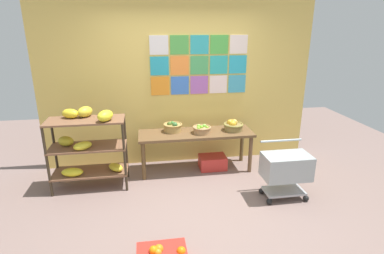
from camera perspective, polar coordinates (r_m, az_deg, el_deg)
ground at (r=4.08m, az=0.45°, el=-15.08°), size 9.12×9.12×0.00m
back_wall_with_art at (r=5.06m, az=-2.40°, el=7.78°), size 4.40×0.07×2.63m
banana_shelf_unit at (r=4.56m, az=-18.79°, el=-2.69°), size 1.05×0.55×1.17m
display_table at (r=4.88m, az=0.74°, el=-1.83°), size 1.79×0.56×0.64m
fruit_basket_back_left at (r=4.88m, az=-3.57°, el=0.03°), size 0.30×0.30×0.17m
fruit_basket_back_right at (r=4.97m, az=7.58°, el=0.29°), size 0.32×0.32×0.18m
fruit_basket_left at (r=4.81m, az=1.83°, el=-0.40°), size 0.29×0.29×0.14m
produce_crate_under_table at (r=5.11m, az=3.81°, el=-6.49°), size 0.43×0.31×0.22m
shopping_cart at (r=4.32m, az=16.94°, el=-7.30°), size 0.62×0.42×0.76m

